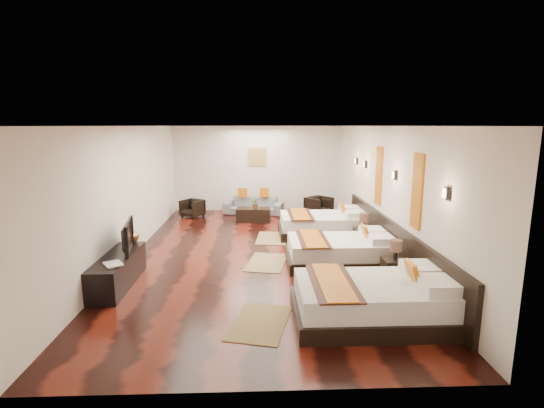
{
  "coord_description": "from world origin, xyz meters",
  "views": [
    {
      "loc": [
        -0.03,
        -8.61,
        2.81
      ],
      "look_at": [
        0.31,
        0.12,
        1.1
      ],
      "focal_mm": 26.55,
      "sensor_mm": 36.0,
      "label": 1
    }
  ],
  "objects_px": {
    "bed_near": "(376,300)",
    "nightstand_b": "(363,236)",
    "armchair_left": "(192,208)",
    "armchair_right": "(319,207)",
    "figurine": "(131,234)",
    "book": "(105,266)",
    "bed_mid": "(341,251)",
    "tv": "(123,236)",
    "sofa": "(254,205)",
    "table_plant": "(256,204)",
    "nightstand_a": "(395,268)",
    "tv_console": "(118,271)",
    "coffee_table": "(253,215)",
    "bed_far": "(323,224)"
  },
  "relations": [
    {
      "from": "sofa",
      "to": "armchair_right",
      "type": "bearing_deg",
      "value": -1.2
    },
    {
      "from": "tv",
      "to": "figurine",
      "type": "bearing_deg",
      "value": -5.7
    },
    {
      "from": "tv_console",
      "to": "armchair_left",
      "type": "distance_m",
      "value": 5.48
    },
    {
      "from": "bed_near",
      "to": "bed_mid",
      "type": "height_order",
      "value": "bed_near"
    },
    {
      "from": "nightstand_b",
      "to": "bed_far",
      "type": "bearing_deg",
      "value": 123.12
    },
    {
      "from": "tv",
      "to": "book",
      "type": "xyz_separation_m",
      "value": [
        -0.05,
        -0.83,
        -0.27
      ]
    },
    {
      "from": "bed_mid",
      "to": "tv_console",
      "type": "relative_size",
      "value": 1.2
    },
    {
      "from": "bed_near",
      "to": "coffee_table",
      "type": "bearing_deg",
      "value": 106.26
    },
    {
      "from": "armchair_right",
      "to": "table_plant",
      "type": "bearing_deg",
      "value": 157.63
    },
    {
      "from": "nightstand_a",
      "to": "sofa",
      "type": "bearing_deg",
      "value": 113.34
    },
    {
      "from": "tv_console",
      "to": "nightstand_a",
      "type": "bearing_deg",
      "value": -1.17
    },
    {
      "from": "armchair_left",
      "to": "armchair_right",
      "type": "xyz_separation_m",
      "value": [
        3.95,
        -0.11,
        0.04
      ]
    },
    {
      "from": "book",
      "to": "armchair_left",
      "type": "xyz_separation_m",
      "value": [
        0.47,
        6.03,
        -0.29
      ]
    },
    {
      "from": "nightstand_a",
      "to": "book",
      "type": "height_order",
      "value": "nightstand_a"
    },
    {
      "from": "tv_console",
      "to": "figurine",
      "type": "xyz_separation_m",
      "value": [
        0.0,
        0.83,
        0.44
      ]
    },
    {
      "from": "figurine",
      "to": "nightstand_b",
      "type": "bearing_deg",
      "value": 13.72
    },
    {
      "from": "book",
      "to": "coffee_table",
      "type": "height_order",
      "value": "book"
    },
    {
      "from": "tv",
      "to": "sofa",
      "type": "bearing_deg",
      "value": -33.3
    },
    {
      "from": "bed_mid",
      "to": "figurine",
      "type": "distance_m",
      "value": 4.22
    },
    {
      "from": "nightstand_a",
      "to": "table_plant",
      "type": "relative_size",
      "value": 2.73
    },
    {
      "from": "bed_near",
      "to": "nightstand_b",
      "type": "distance_m",
      "value": 3.57
    },
    {
      "from": "book",
      "to": "sofa",
      "type": "distance_m",
      "value": 6.86
    },
    {
      "from": "bed_far",
      "to": "table_plant",
      "type": "xyz_separation_m",
      "value": [
        -1.76,
        1.57,
        0.26
      ]
    },
    {
      "from": "table_plant",
      "to": "book",
      "type": "bearing_deg",
      "value": -114.66
    },
    {
      "from": "bed_near",
      "to": "nightstand_b",
      "type": "bearing_deg",
      "value": 77.94
    },
    {
      "from": "nightstand_b",
      "to": "table_plant",
      "type": "height_order",
      "value": "nightstand_b"
    },
    {
      "from": "tv_console",
      "to": "tv",
      "type": "relative_size",
      "value": 1.84
    },
    {
      "from": "bed_mid",
      "to": "armchair_left",
      "type": "height_order",
      "value": "bed_mid"
    },
    {
      "from": "bed_mid",
      "to": "bed_far",
      "type": "height_order",
      "value": "bed_far"
    },
    {
      "from": "bed_near",
      "to": "armchair_left",
      "type": "distance_m",
      "value": 7.86
    },
    {
      "from": "bed_mid",
      "to": "armchair_right",
      "type": "relative_size",
      "value": 3.09
    },
    {
      "from": "nightstand_a",
      "to": "armchair_left",
      "type": "distance_m",
      "value": 7.14
    },
    {
      "from": "table_plant",
      "to": "bed_far",
      "type": "bearing_deg",
      "value": -41.85
    },
    {
      "from": "bed_mid",
      "to": "tv",
      "type": "distance_m",
      "value": 4.24
    },
    {
      "from": "bed_far",
      "to": "armchair_left",
      "type": "relative_size",
      "value": 3.65
    },
    {
      "from": "bed_mid",
      "to": "tv_console",
      "type": "xyz_separation_m",
      "value": [
        -4.2,
        -0.96,
        -0.01
      ]
    },
    {
      "from": "bed_far",
      "to": "tv",
      "type": "xyz_separation_m",
      "value": [
        -4.15,
        -2.92,
        0.54
      ]
    },
    {
      "from": "bed_mid",
      "to": "nightstand_b",
      "type": "relative_size",
      "value": 2.61
    },
    {
      "from": "tv",
      "to": "armchair_left",
      "type": "height_order",
      "value": "tv"
    },
    {
      "from": "bed_near",
      "to": "nightstand_a",
      "type": "bearing_deg",
      "value": 61.14
    },
    {
      "from": "tv_console",
      "to": "table_plant",
      "type": "height_order",
      "value": "table_plant"
    },
    {
      "from": "sofa",
      "to": "coffee_table",
      "type": "relative_size",
      "value": 1.88
    },
    {
      "from": "tv_console",
      "to": "bed_far",
      "type": "bearing_deg",
      "value": 37.15
    },
    {
      "from": "book",
      "to": "sofa",
      "type": "relative_size",
      "value": 0.19
    },
    {
      "from": "tv_console",
      "to": "nightstand_b",
      "type": "bearing_deg",
      "value": 22.38
    },
    {
      "from": "bed_far",
      "to": "nightstand_b",
      "type": "bearing_deg",
      "value": -56.88
    },
    {
      "from": "tv",
      "to": "coffee_table",
      "type": "distance_m",
      "value": 5.15
    },
    {
      "from": "bed_near",
      "to": "book",
      "type": "xyz_separation_m",
      "value": [
        -4.2,
        0.89,
        0.26
      ]
    },
    {
      "from": "nightstand_a",
      "to": "table_plant",
      "type": "height_order",
      "value": "nightstand_a"
    },
    {
      "from": "book",
      "to": "armchair_left",
      "type": "relative_size",
      "value": 0.57
    }
  ]
}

